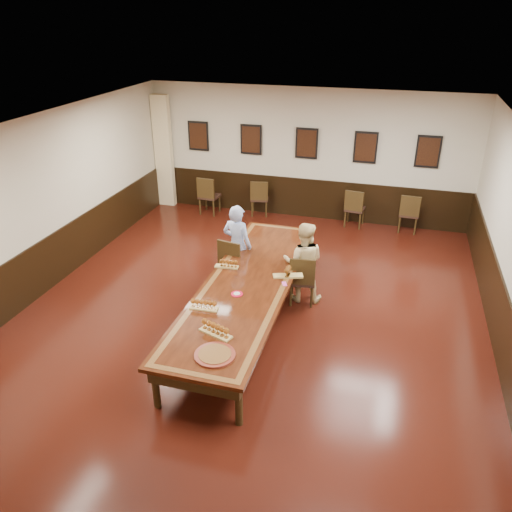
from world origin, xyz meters
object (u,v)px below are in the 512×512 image
(person_man, at_px, (237,245))
(spare_chair_d, at_px, (409,212))
(spare_chair_c, at_px, (355,207))
(spare_chair_b, at_px, (260,197))
(chair_man, at_px, (235,262))
(spare_chair_a, at_px, (209,195))
(person_woman, at_px, (303,262))
(conference_table, at_px, (248,290))
(chair_woman, at_px, (302,278))
(carved_platter, at_px, (215,355))

(person_man, bearing_deg, spare_chair_d, -120.52)
(spare_chair_c, bearing_deg, spare_chair_b, 4.74)
(spare_chair_c, bearing_deg, person_man, 68.60)
(chair_man, relative_size, spare_chair_a, 1.01)
(chair_man, relative_size, spare_chair_b, 1.07)
(spare_chair_d, bearing_deg, spare_chair_a, 5.10)
(spare_chair_a, bearing_deg, person_woman, 135.27)
(spare_chair_b, xyz_separation_m, spare_chair_d, (3.71, -0.08, 0.01))
(spare_chair_d, relative_size, conference_table, 0.19)
(chair_man, relative_size, spare_chair_d, 1.06)
(spare_chair_c, relative_size, conference_table, 0.19)
(conference_table, bearing_deg, chair_woman, 48.46)
(spare_chair_c, relative_size, person_man, 0.59)
(chair_woman, distance_m, spare_chair_b, 4.36)
(spare_chair_a, relative_size, spare_chair_b, 1.06)
(spare_chair_a, xyz_separation_m, person_man, (1.83, -3.30, 0.30))
(spare_chair_c, xyz_separation_m, conference_table, (-1.30, -4.70, 0.13))
(spare_chair_d, height_order, conference_table, spare_chair_d)
(chair_man, relative_size, chair_woman, 1.04)
(spare_chair_a, relative_size, carved_platter, 1.52)
(spare_chair_d, bearing_deg, person_man, 50.77)
(person_woman, bearing_deg, spare_chair_d, -124.15)
(conference_table, bearing_deg, person_man, 115.30)
(chair_woman, bearing_deg, spare_chair_b, -72.45)
(chair_man, distance_m, spare_chair_d, 4.81)
(spare_chair_a, height_order, conference_table, spare_chair_a)
(spare_chair_d, height_order, person_woman, person_woman)
(person_man, bearing_deg, spare_chair_c, -106.83)
(chair_man, distance_m, carved_platter, 3.19)
(chair_woman, xyz_separation_m, person_man, (-1.34, 0.35, 0.32))
(spare_chair_a, bearing_deg, spare_chair_c, -173.35)
(chair_woman, height_order, carved_platter, chair_woman)
(chair_man, bearing_deg, spare_chair_b, -70.32)
(chair_man, height_order, conference_table, chair_man)
(chair_man, height_order, chair_woman, chair_man)
(spare_chair_d, distance_m, carved_platter, 7.14)
(spare_chair_a, distance_m, spare_chair_d, 4.98)
(spare_chair_b, bearing_deg, chair_man, 87.24)
(chair_man, bearing_deg, spare_chair_a, -50.63)
(spare_chair_a, relative_size, conference_table, 0.20)
(spare_chair_b, relative_size, person_man, 0.58)
(spare_chair_a, bearing_deg, person_man, 122.65)
(spare_chair_a, bearing_deg, spare_chair_b, -163.79)
(chair_man, xyz_separation_m, spare_chair_b, (-0.54, 3.69, -0.03))
(chair_man, relative_size, person_man, 0.63)
(spare_chair_a, xyz_separation_m, carved_platter, (2.55, -6.50, 0.27))
(spare_chair_a, distance_m, conference_table, 5.11)
(chair_man, relative_size, conference_table, 0.20)
(person_woman, bearing_deg, person_man, -18.74)
(conference_table, relative_size, carved_platter, 7.59)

